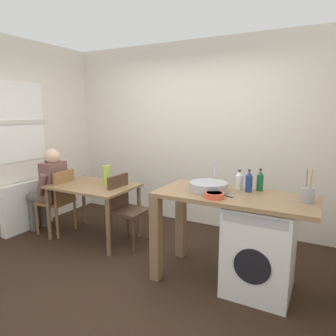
# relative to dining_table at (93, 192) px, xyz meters

# --- Properties ---
(ground_plane) EXTENTS (5.46, 5.46, 0.00)m
(ground_plane) POSITION_rel_dining_table_xyz_m (0.95, -0.52, -0.64)
(ground_plane) COLOR black
(wall_back) EXTENTS (4.60, 0.10, 2.70)m
(wall_back) POSITION_rel_dining_table_xyz_m (0.95, 1.23, 0.71)
(wall_back) COLOR silver
(wall_back) RESTS_ON ground_plane
(radiator) EXTENTS (0.10, 0.80, 0.70)m
(radiator) POSITION_rel_dining_table_xyz_m (-1.07, -0.22, -0.29)
(radiator) COLOR white
(radiator) RESTS_ON ground_plane
(dining_table) EXTENTS (1.10, 0.76, 0.74)m
(dining_table) POSITION_rel_dining_table_xyz_m (0.00, 0.00, 0.00)
(dining_table) COLOR olive
(dining_table) RESTS_ON ground_plane
(chair_person_seat) EXTENTS (0.43, 0.43, 0.90)m
(chair_person_seat) POSITION_rel_dining_table_xyz_m (-0.55, -0.09, -0.14)
(chair_person_seat) COLOR olive
(chair_person_seat) RESTS_ON ground_plane
(chair_opposite) EXTENTS (0.41, 0.41, 0.90)m
(chair_opposite) POSITION_rel_dining_table_xyz_m (0.48, 0.05, -0.14)
(chair_opposite) COLOR #4C3323
(chair_opposite) RESTS_ON ground_plane
(seated_person) EXTENTS (0.52, 0.52, 1.20)m
(seated_person) POSITION_rel_dining_table_xyz_m (-0.71, -0.11, 0.03)
(seated_person) COLOR #595651
(seated_person) RESTS_ON ground_plane
(kitchen_counter) EXTENTS (1.50, 0.68, 0.92)m
(kitchen_counter) POSITION_rel_dining_table_xyz_m (1.75, -0.22, 0.12)
(kitchen_counter) COLOR olive
(kitchen_counter) RESTS_ON ground_plane
(washing_machine) EXTENTS (0.60, 0.61, 0.86)m
(washing_machine) POSITION_rel_dining_table_xyz_m (2.22, -0.22, -0.21)
(washing_machine) COLOR white
(washing_machine) RESTS_ON ground_plane
(sink_basin) EXTENTS (0.38, 0.38, 0.09)m
(sink_basin) POSITION_rel_dining_table_xyz_m (1.69, -0.22, 0.32)
(sink_basin) COLOR #9EA0A5
(sink_basin) RESTS_ON kitchen_counter
(tap) EXTENTS (0.02, 0.02, 0.28)m
(tap) POSITION_rel_dining_table_xyz_m (1.69, -0.04, 0.42)
(tap) COLOR #B2B2B7
(tap) RESTS_ON kitchen_counter
(bottle_tall_green) EXTENTS (0.07, 0.07, 0.20)m
(bottle_tall_green) POSITION_rel_dining_table_xyz_m (1.94, -0.00, 0.37)
(bottle_tall_green) COLOR silver
(bottle_tall_green) RESTS_ON kitchen_counter
(bottle_squat_brown) EXTENTS (0.07, 0.07, 0.22)m
(bottle_squat_brown) POSITION_rel_dining_table_xyz_m (2.05, -0.06, 0.38)
(bottle_squat_brown) COLOR navy
(bottle_squat_brown) RESTS_ON kitchen_counter
(bottle_clear_small) EXTENTS (0.07, 0.07, 0.22)m
(bottle_clear_small) POSITION_rel_dining_table_xyz_m (2.14, 0.04, 0.38)
(bottle_clear_small) COLOR #19592D
(bottle_clear_small) RESTS_ON kitchen_counter
(mixing_bowl) EXTENTS (0.18, 0.18, 0.05)m
(mixing_bowl) POSITION_rel_dining_table_xyz_m (1.83, -0.42, 0.30)
(mixing_bowl) COLOR #D84C38
(mixing_bowl) RESTS_ON kitchen_counter
(utensil_crock) EXTENTS (0.11, 0.11, 0.30)m
(utensil_crock) POSITION_rel_dining_table_xyz_m (2.59, -0.17, 0.35)
(utensil_crock) COLOR gray
(utensil_crock) RESTS_ON kitchen_counter
(vase) EXTENTS (0.09, 0.09, 0.26)m
(vase) POSITION_rel_dining_table_xyz_m (0.15, 0.10, 0.23)
(vase) COLOR #A8C63D
(vase) RESTS_ON dining_table
(scissors) EXTENTS (0.15, 0.06, 0.01)m
(scissors) POSITION_rel_dining_table_xyz_m (1.91, -0.32, 0.28)
(scissors) COLOR #B2B2B7
(scissors) RESTS_ON kitchen_counter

